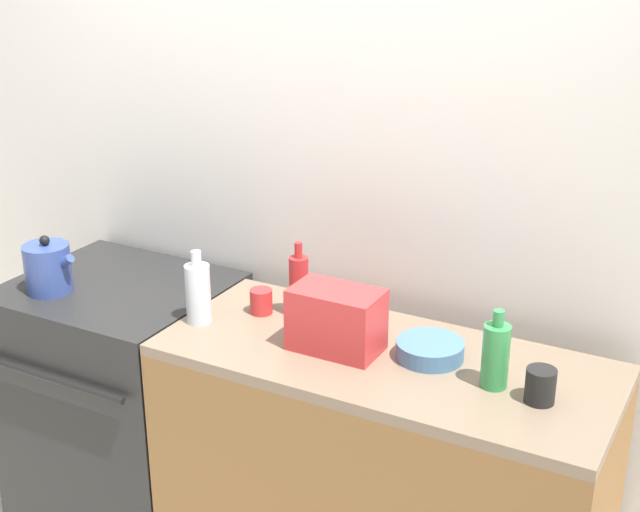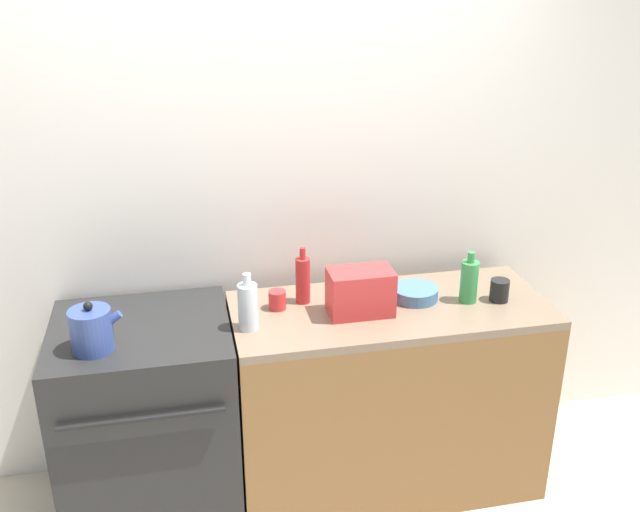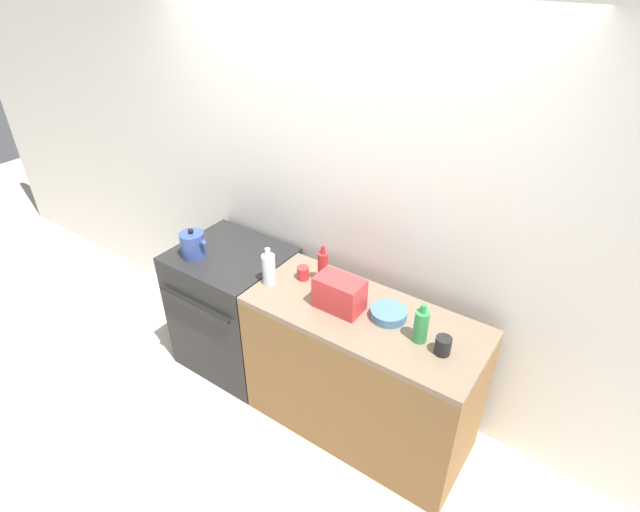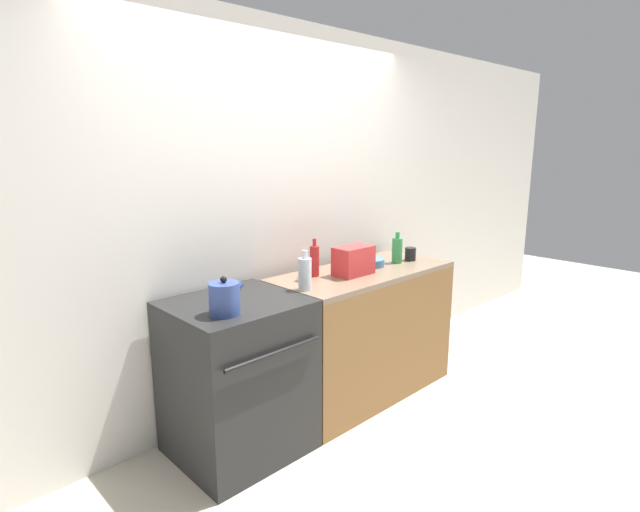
% 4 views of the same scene
% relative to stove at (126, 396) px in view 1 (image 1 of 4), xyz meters
% --- Properties ---
extents(wall_back, '(8.00, 0.05, 2.60)m').
position_rel_stove_xyz_m(wall_back, '(0.58, 0.39, 0.82)').
color(wall_back, silver).
rests_on(wall_back, ground_plane).
extents(stove, '(0.74, 0.70, 0.93)m').
position_rel_stove_xyz_m(stove, '(0.00, 0.00, 0.00)').
color(stove, black).
rests_on(stove, ground_plane).
extents(counter_block, '(1.38, 0.60, 0.93)m').
position_rel_stove_xyz_m(counter_block, '(1.07, -0.03, -0.01)').
color(counter_block, brown).
rests_on(counter_block, ground_plane).
extents(kettle, '(0.20, 0.16, 0.21)m').
position_rel_stove_xyz_m(kettle, '(-0.16, -0.15, 0.54)').
color(kettle, '#33478C').
rests_on(kettle, stove).
extents(toaster, '(0.27, 0.16, 0.20)m').
position_rel_stove_xyz_m(toaster, '(0.92, -0.06, 0.55)').
color(toaster, red).
rests_on(toaster, counter_block).
extents(bottle_green, '(0.08, 0.08, 0.23)m').
position_rel_stove_xyz_m(bottle_green, '(1.42, -0.05, 0.55)').
color(bottle_green, '#338C47').
rests_on(bottle_green, counter_block).
extents(bottle_red, '(0.06, 0.06, 0.26)m').
position_rel_stove_xyz_m(bottle_red, '(0.70, 0.09, 0.56)').
color(bottle_red, '#B72828').
rests_on(bottle_red, counter_block).
extents(bottle_clear, '(0.08, 0.08, 0.24)m').
position_rel_stove_xyz_m(bottle_clear, '(0.44, -0.10, 0.56)').
color(bottle_clear, silver).
rests_on(bottle_clear, counter_block).
extents(cup_black, '(0.08, 0.08, 0.10)m').
position_rel_stove_xyz_m(cup_black, '(1.55, -0.08, 0.50)').
color(cup_black, black).
rests_on(cup_black, counter_block).
extents(cup_red, '(0.07, 0.07, 0.08)m').
position_rel_stove_xyz_m(cup_red, '(0.58, 0.05, 0.50)').
color(cup_red, red).
rests_on(cup_red, counter_block).
extents(bowl, '(0.20, 0.20, 0.05)m').
position_rel_stove_xyz_m(bowl, '(1.19, 0.02, 0.48)').
color(bowl, teal).
rests_on(bowl, counter_block).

